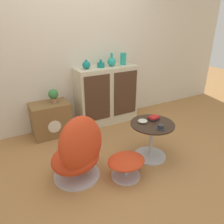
# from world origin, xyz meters

# --- Properties ---
(ground_plane) EXTENTS (12.00, 12.00, 0.00)m
(ground_plane) POSITION_xyz_m (0.00, 0.00, 0.00)
(ground_plane) COLOR #A87542
(wall_back) EXTENTS (6.40, 0.06, 2.60)m
(wall_back) POSITION_xyz_m (0.00, 1.46, 1.30)
(wall_back) COLOR beige
(wall_back) RESTS_ON ground_plane
(sideboard) EXTENTS (1.03, 0.40, 0.98)m
(sideboard) POSITION_xyz_m (0.41, 1.23, 0.49)
(sideboard) COLOR beige
(sideboard) RESTS_ON ground_plane
(tv_console) EXTENTS (0.57, 0.40, 0.52)m
(tv_console) POSITION_xyz_m (-0.58, 1.23, 0.26)
(tv_console) COLOR brown
(tv_console) RESTS_ON ground_plane
(egg_chair) EXTENTS (0.76, 0.74, 0.80)m
(egg_chair) POSITION_xyz_m (-0.56, 0.04, 0.36)
(egg_chair) COLOR #B7B7BC
(egg_chair) RESTS_ON ground_plane
(ottoman) EXTENTS (0.44, 0.38, 0.26)m
(ottoman) POSITION_xyz_m (-0.09, -0.19, 0.19)
(ottoman) COLOR #B7B7BC
(ottoman) RESTS_ON ground_plane
(coffee_table) EXTENTS (0.56, 0.56, 0.50)m
(coffee_table) POSITION_xyz_m (0.41, -0.01, 0.30)
(coffee_table) COLOR #B7B7BC
(coffee_table) RESTS_ON ground_plane
(vase_leftmost) EXTENTS (0.12, 0.12, 0.14)m
(vase_leftmost) POSITION_xyz_m (0.06, 1.24, 1.04)
(vase_leftmost) COLOR #147A75
(vase_leftmost) RESTS_ON sideboard
(vase_inner_left) EXTENTS (0.12, 0.12, 0.12)m
(vase_inner_left) POSITION_xyz_m (0.31, 1.24, 1.02)
(vase_inner_left) COLOR #147A75
(vase_inner_left) RESTS_ON sideboard
(vase_inner_right) EXTENTS (0.14, 0.14, 0.21)m
(vase_inner_right) POSITION_xyz_m (0.51, 1.24, 1.05)
(vase_inner_right) COLOR teal
(vase_inner_right) RESTS_ON sideboard
(vase_rightmost) EXTENTS (0.10, 0.10, 0.20)m
(vase_rightmost) POSITION_xyz_m (0.73, 1.24, 1.08)
(vase_rightmost) COLOR teal
(vase_rightmost) RESTS_ON sideboard
(potted_plant) EXTENTS (0.15, 0.15, 0.21)m
(potted_plant) POSITION_xyz_m (-0.50, 1.23, 0.64)
(potted_plant) COLOR #996B4C
(potted_plant) RESTS_ON tv_console
(teacup) EXTENTS (0.12, 0.12, 0.05)m
(teacup) POSITION_xyz_m (0.41, -0.17, 0.52)
(teacup) COLOR #2D2D33
(teacup) RESTS_ON coffee_table
(book_stack) EXTENTS (0.14, 0.11, 0.05)m
(book_stack) POSITION_xyz_m (0.49, 0.06, 0.52)
(book_stack) COLOR black
(book_stack) RESTS_ON coffee_table
(bowl) EXTENTS (0.12, 0.12, 0.04)m
(bowl) POSITION_xyz_m (0.32, 0.07, 0.51)
(bowl) COLOR beige
(bowl) RESTS_ON coffee_table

